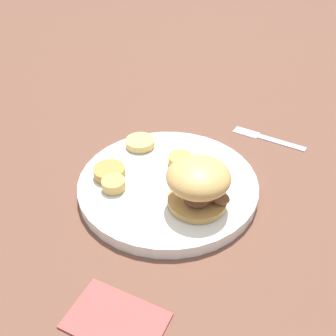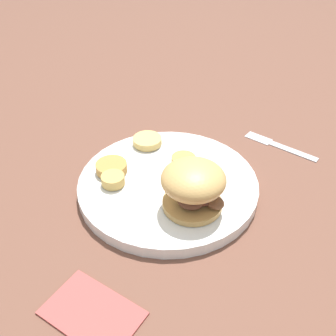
{
  "view_description": "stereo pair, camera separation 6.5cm",
  "coord_description": "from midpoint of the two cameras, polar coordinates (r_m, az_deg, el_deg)",
  "views": [
    {
      "loc": [
        -0.46,
        0.24,
        0.45
      ],
      "look_at": [
        0.0,
        0.0,
        0.05
      ],
      "focal_mm": 42.0,
      "sensor_mm": 36.0,
      "label": 1
    },
    {
      "loc": [
        -0.49,
        0.18,
        0.45
      ],
      "look_at": [
        0.0,
        0.0,
        0.05
      ],
      "focal_mm": 42.0,
      "sensor_mm": 36.0,
      "label": 2
    }
  ],
  "objects": [
    {
      "name": "ground_plane",
      "position": [
        0.68,
        -2.74,
        -3.24
      ],
      "size": [
        4.0,
        4.0,
        0.0
      ],
      "primitive_type": "plane",
      "color": "brown"
    },
    {
      "name": "dinner_plate",
      "position": [
        0.68,
        -2.77,
        -2.45
      ],
      "size": [
        0.31,
        0.31,
        0.02
      ],
      "color": "white",
      "rests_on": "ground_plane"
    },
    {
      "name": "sandwich",
      "position": [
        0.59,
        1.38,
        -2.31
      ],
      "size": [
        0.1,
        0.1,
        0.08
      ],
      "color": "tan",
      "rests_on": "dinner_plate"
    },
    {
      "name": "potato_round_0",
      "position": [
        0.68,
        -11.23,
        -0.66
      ],
      "size": [
        0.05,
        0.05,
        0.02
      ],
      "primitive_type": "cylinder",
      "color": "#BC8942",
      "rests_on": "dinner_plate"
    },
    {
      "name": "potato_round_1",
      "position": [
        0.75,
        -6.7,
        3.56
      ],
      "size": [
        0.06,
        0.06,
        0.01
      ],
      "primitive_type": "cylinder",
      "color": "#DBB766",
      "rests_on": "dinner_plate"
    },
    {
      "name": "potato_round_2",
      "position": [
        0.66,
        -10.76,
        -2.43
      ],
      "size": [
        0.04,
        0.04,
        0.02
      ],
      "primitive_type": "cylinder",
      "color": "tan",
      "rests_on": "dinner_plate"
    },
    {
      "name": "potato_round_3",
      "position": [
        0.7,
        -0.86,
        1.11
      ],
      "size": [
        0.04,
        0.04,
        0.02
      ],
      "primitive_type": "cylinder",
      "color": "tan",
      "rests_on": "dinner_plate"
    },
    {
      "name": "fork",
      "position": [
        0.83,
        12.07,
        4.17
      ],
      "size": [
        0.14,
        0.1,
        0.0
      ],
      "color": "silver",
      "rests_on": "ground_plane"
    },
    {
      "name": "napkin",
      "position": [
        0.53,
        -11.35,
        -20.99
      ],
      "size": [
        0.14,
        0.14,
        0.01
      ],
      "primitive_type": "cube",
      "rotation": [
        0.0,
        0.0,
        3.79
      ],
      "color": "#B24C47",
      "rests_on": "ground_plane"
    }
  ]
}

